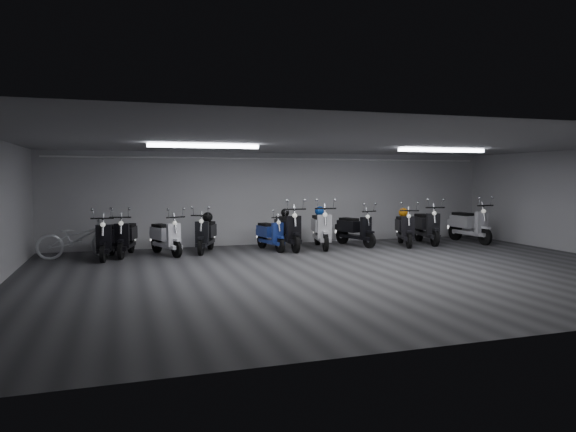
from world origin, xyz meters
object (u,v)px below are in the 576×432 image
object	(u,v)px
scooter_4	(271,229)
bicycle	(77,234)
scooter_5	(288,224)
scooter_8	(405,223)
scooter_3	(206,229)
helmet_2	(285,213)
helmet_3	(403,213)
scooter_2	(166,231)
helmet_0	(208,217)
scooter_0	(107,233)
scooter_9	(427,221)
scooter_10	(470,219)
helmet_1	(320,211)
scooter_1	(126,231)
scooter_7	(356,224)
scooter_6	(321,223)

from	to	relation	value
scooter_4	bicycle	distance (m)	5.07
scooter_5	scooter_8	distance (m)	3.61
scooter_3	helmet_2	world-z (taller)	scooter_3
scooter_4	helmet_3	size ratio (longest dim) A/B	5.73
scooter_4	scooter_5	size ratio (longest dim) A/B	0.81
scooter_2	helmet_0	bearing A→B (deg)	-1.92
bicycle	scooter_0	bearing A→B (deg)	-125.70
helmet_3	helmet_2	bearing A→B (deg)	175.32
scooter_8	helmet_0	distance (m)	5.85
scooter_3	bicycle	bearing A→B (deg)	-157.88
scooter_4	scooter_9	distance (m)	4.98
scooter_5	helmet_0	xyz separation A→B (m)	(-2.21, 0.44, 0.21)
scooter_10	helmet_1	size ratio (longest dim) A/B	7.06
scooter_3	scooter_8	xyz separation A→B (m)	(5.90, -0.48, 0.03)
helmet_3	scooter_5	bearing A→B (deg)	179.61
scooter_3	scooter_10	distance (m)	8.26
scooter_4	scooter_10	distance (m)	6.47
bicycle	helmet_0	bearing A→B (deg)	-95.79
scooter_1	bicycle	world-z (taller)	scooter_1
scooter_5	scooter_10	bearing A→B (deg)	-2.33
helmet_1	scooter_4	bearing A→B (deg)	-169.55
scooter_10	scooter_7	bearing A→B (deg)	170.21
scooter_0	helmet_0	distance (m)	2.72
scooter_8	bicycle	distance (m)	9.18
helmet_0	scooter_0	bearing A→B (deg)	-167.15
scooter_1	helmet_3	bearing A→B (deg)	11.39
scooter_0	scooter_5	distance (m)	4.85
scooter_1	scooter_7	size ratio (longest dim) A/B	0.99
helmet_2	helmet_3	xyz separation A→B (m)	(3.68, -0.30, -0.05)
scooter_3	helmet_3	distance (m)	5.99
helmet_1	helmet_2	world-z (taller)	helmet_1
scooter_7	scooter_8	distance (m)	1.49
scooter_5	scooter_6	world-z (taller)	same
scooter_2	helmet_2	size ratio (longest dim) A/B	7.10
scooter_8	bicycle	bearing A→B (deg)	-163.91
helmet_3	scooter_4	bearing A→B (deg)	179.36
scooter_9	scooter_1	bearing A→B (deg)	-170.93
scooter_9	helmet_3	xyz separation A→B (m)	(-0.79, 0.06, 0.26)
scooter_0	scooter_1	world-z (taller)	scooter_0
scooter_3	scooter_4	size ratio (longest dim) A/B	1.09
bicycle	helmet_3	size ratio (longest dim) A/B	6.78
helmet_1	helmet_3	bearing A→B (deg)	-7.47
scooter_6	helmet_0	xyz separation A→B (m)	(-3.24, 0.40, 0.21)
helmet_1	helmet_3	xyz separation A→B (m)	(2.59, -0.34, -0.07)
scooter_4	helmet_2	bearing A→B (deg)	14.71
scooter_2	scooter_5	bearing A→B (deg)	-22.01
scooter_8	helmet_2	world-z (taller)	scooter_8
scooter_5	helmet_3	distance (m)	3.69
scooter_5	helmet_1	bearing A→B (deg)	15.82
scooter_2	scooter_10	size ratio (longest dim) A/B	0.87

